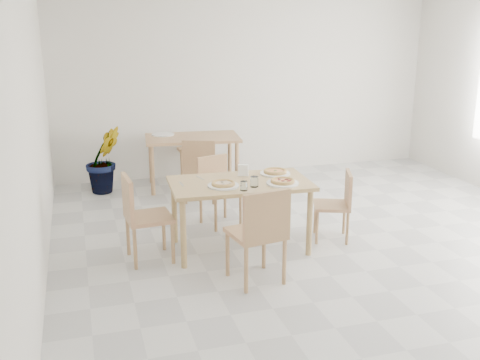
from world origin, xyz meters
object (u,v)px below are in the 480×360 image
object	(u,v)px
second_table	(192,143)
potted_plant	(104,160)
pizza_margherita	(275,171)
plate_empty	(163,134)
tumbler_b	(244,186)
pizza_mushroom	(223,183)
pizza_pepperoni	(283,181)
chair_back_s	(200,165)
napkin_holder	(243,171)
chair_west	(140,212)
chair_south	(260,229)
chair_east	(339,201)
plate_margherita	(275,173)
chair_north	(217,185)
plate_pepperoni	(283,183)
main_table	(240,189)
chair_back_n	(189,142)
tumbler_a	(254,182)
plate_mushroom	(223,186)

from	to	relation	value
second_table	potted_plant	bearing A→B (deg)	-178.40
pizza_margherita	plate_empty	size ratio (longest dim) A/B	0.82
tumbler_b	potted_plant	size ratio (longest dim) A/B	0.10
pizza_mushroom	pizza_pepperoni	bearing A→B (deg)	-7.93
chair_back_s	plate_empty	distance (m)	1.05
pizza_mushroom	napkin_holder	distance (m)	0.42
chair_west	plate_empty	distance (m)	2.75
chair_south	tumbler_b	world-z (taller)	chair_south
chair_east	plate_margherita	distance (m)	0.77
pizza_mushroom	chair_back_s	world-z (taller)	chair_back_s
pizza_mushroom	pizza_pepperoni	distance (m)	0.61
chair_south	chair_north	size ratio (longest dim) A/B	1.15
chair_west	pizza_margherita	xyz separation A→B (m)	(1.50, 0.19, 0.26)
plate_margherita	pizza_mushroom	size ratio (longest dim) A/B	1.18
chair_south	plate_pepperoni	size ratio (longest dim) A/B	2.81
chair_west	potted_plant	bearing A→B (deg)	0.01
chair_east	second_table	distance (m)	2.71
chair_south	plate_pepperoni	xyz separation A→B (m)	(0.46, 0.65, 0.22)
chair_north	chair_back_s	world-z (taller)	chair_back_s
chair_south	chair_back_s	xyz separation A→B (m)	(0.00, 2.54, -0.04)
plate_empty	potted_plant	xyz separation A→B (m)	(-0.86, -0.14, -0.29)
chair_south	chair_back_s	bearing A→B (deg)	-99.76
main_table	chair_north	size ratio (longest dim) A/B	1.83
tumbler_b	potted_plant	xyz separation A→B (m)	(-1.21, 2.81, -0.32)
chair_south	chair_north	bearing A→B (deg)	-100.44
pizza_pepperoni	chair_south	bearing A→B (deg)	-125.09
pizza_pepperoni	napkin_holder	world-z (taller)	napkin_holder
pizza_pepperoni	pizza_mushroom	bearing A→B (deg)	172.07
chair_north	chair_east	xyz separation A→B (m)	(1.16, -0.89, -0.02)
pizza_margherita	chair_back_n	xyz separation A→B (m)	(-0.36, 2.96, -0.27)
main_table	napkin_holder	distance (m)	0.25
tumbler_a	pizza_margherita	bearing A→B (deg)	46.81
plate_margherita	tumbler_b	size ratio (longest dim) A/B	3.50
chair_south	pizza_pepperoni	bearing A→B (deg)	-134.81
tumbler_b	plate_pepperoni	bearing A→B (deg)	12.82
pizza_margherita	napkin_holder	size ratio (longest dim) A/B	2.00
main_table	pizza_pepperoni	xyz separation A→B (m)	(0.40, -0.21, 0.12)
plate_margherita	chair_back_n	xyz separation A→B (m)	(-0.36, 2.96, -0.24)
pizza_pepperoni	tumbler_b	xyz separation A→B (m)	(-0.45, -0.10, 0.01)
chair_back_s	plate_empty	bearing A→B (deg)	-52.02
plate_mushroom	pizza_pepperoni	distance (m)	0.61
plate_pepperoni	plate_empty	bearing A→B (deg)	105.46
chair_west	tumbler_b	world-z (taller)	chair_west
pizza_margherita	tumbler_a	bearing A→B (deg)	-133.19
chair_north	pizza_margherita	world-z (taller)	chair_north
main_table	pizza_margherita	size ratio (longest dim) A/B	5.59
pizza_pepperoni	tumbler_b	distance (m)	0.46
chair_back_s	chair_east	bearing A→B (deg)	142.90
tumbler_a	chair_south	bearing A→B (deg)	-103.00
second_table	plate_empty	world-z (taller)	plate_empty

